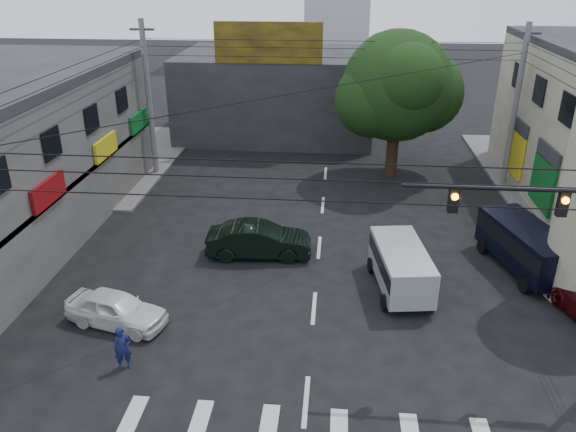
# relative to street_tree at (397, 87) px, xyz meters

# --- Properties ---
(ground) EXTENTS (160.00, 160.00, 0.00)m
(ground) POSITION_rel_street_tree_xyz_m (-4.00, -17.00, -5.47)
(ground) COLOR black
(ground) RESTS_ON ground
(sidewalk_far_left) EXTENTS (16.00, 16.00, 0.15)m
(sidewalk_far_left) POSITION_rel_street_tree_xyz_m (-22.00, 1.00, -5.40)
(sidewalk_far_left) COLOR #514F4C
(sidewalk_far_left) RESTS_ON ground
(building_far) EXTENTS (14.00, 10.00, 6.00)m
(building_far) POSITION_rel_street_tree_xyz_m (-8.00, 9.00, -2.47)
(building_far) COLOR #232326
(building_far) RESTS_ON ground
(billboard) EXTENTS (7.00, 0.30, 2.60)m
(billboard) POSITION_rel_street_tree_xyz_m (-8.00, 4.10, 1.83)
(billboard) COLOR olive
(billboard) RESTS_ON building_far
(street_tree) EXTENTS (6.40, 6.40, 8.70)m
(street_tree) POSITION_rel_street_tree_xyz_m (0.00, 0.00, 0.00)
(street_tree) COLOR black
(street_tree) RESTS_ON ground
(utility_pole_far_left) EXTENTS (0.32, 0.32, 9.20)m
(utility_pole_far_left) POSITION_rel_street_tree_xyz_m (-14.50, -1.00, -0.87)
(utility_pole_far_left) COLOR #59595B
(utility_pole_far_left) RESTS_ON ground
(utility_pole_far_right) EXTENTS (0.32, 0.32, 9.20)m
(utility_pole_far_right) POSITION_rel_street_tree_xyz_m (6.50, -1.00, -0.87)
(utility_pole_far_right) COLOR #59595B
(utility_pole_far_right) RESTS_ON ground
(dark_sedan) EXTENTS (2.25, 4.85, 1.53)m
(dark_sedan) POSITION_rel_street_tree_xyz_m (-6.66, -10.99, -4.71)
(dark_sedan) COLOR black
(dark_sedan) RESTS_ON ground
(white_compact) EXTENTS (3.32, 4.49, 1.28)m
(white_compact) POSITION_rel_street_tree_xyz_m (-11.08, -16.66, -4.83)
(white_compact) COLOR white
(white_compact) RESTS_ON ground
(silver_minivan) EXTENTS (4.73, 2.93, 1.83)m
(silver_minivan) POSITION_rel_street_tree_xyz_m (-0.64, -13.32, -4.56)
(silver_minivan) COLOR #B5B8BE
(silver_minivan) RESTS_ON ground
(navy_van) EXTENTS (5.95, 4.49, 1.99)m
(navy_van) POSITION_rel_street_tree_xyz_m (4.75, -11.22, -4.48)
(navy_van) COLOR black
(navy_van) RESTS_ON ground
(traffic_officer) EXTENTS (0.88, 0.85, 1.55)m
(traffic_officer) POSITION_rel_street_tree_xyz_m (-9.96, -19.00, -4.70)
(traffic_officer) COLOR #131844
(traffic_officer) RESTS_ON ground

